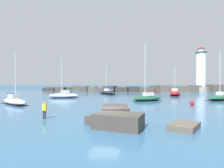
{
  "coord_description": "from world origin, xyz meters",
  "views": [
    {
      "loc": [
        1.98,
        -14.52,
        3.46
      ],
      "look_at": [
        -1.72,
        25.03,
        3.02
      ],
      "focal_mm": 28.0,
      "sensor_mm": 36.0,
      "label": 1
    }
  ],
  "objects_px": {
    "lighthouse": "(201,72)",
    "mooring_buoy_far_side": "(59,94)",
    "sailboat_moored_5": "(222,97)",
    "person_on_rocks": "(44,109)",
    "sailboat_moored_0": "(64,95)",
    "mooring_buoy_orange_near": "(192,103)",
    "sailboat_moored_1": "(147,98)",
    "sailboat_moored_3": "(14,101)",
    "sailboat_moored_4": "(175,93)",
    "sailboat_moored_2": "(107,92)"
  },
  "relations": [
    {
      "from": "lighthouse",
      "to": "sailboat_moored_1",
      "type": "height_order",
      "value": "lighthouse"
    },
    {
      "from": "person_on_rocks",
      "to": "sailboat_moored_1",
      "type": "bearing_deg",
      "value": 55.91
    },
    {
      "from": "sailboat_moored_0",
      "to": "sailboat_moored_1",
      "type": "relative_size",
      "value": 0.83
    },
    {
      "from": "mooring_buoy_orange_near",
      "to": "mooring_buoy_far_side",
      "type": "bearing_deg",
      "value": 149.84
    },
    {
      "from": "sailboat_moored_2",
      "to": "sailboat_moored_4",
      "type": "xyz_separation_m",
      "value": [
        17.79,
        -4.71,
        0.14
      ]
    },
    {
      "from": "sailboat_moored_2",
      "to": "mooring_buoy_orange_near",
      "type": "xyz_separation_m",
      "value": [
        15.6,
        -22.77,
        -0.2
      ]
    },
    {
      "from": "lighthouse",
      "to": "sailboat_moored_5",
      "type": "distance_m",
      "value": 30.14
    },
    {
      "from": "lighthouse",
      "to": "mooring_buoy_far_side",
      "type": "bearing_deg",
      "value": -154.2
    },
    {
      "from": "mooring_buoy_orange_near",
      "to": "person_on_rocks",
      "type": "height_order",
      "value": "person_on_rocks"
    },
    {
      "from": "lighthouse",
      "to": "sailboat_moored_2",
      "type": "height_order",
      "value": "lighthouse"
    },
    {
      "from": "sailboat_moored_5",
      "to": "person_on_rocks",
      "type": "bearing_deg",
      "value": -142.86
    },
    {
      "from": "mooring_buoy_far_side",
      "to": "sailboat_moored_2",
      "type": "bearing_deg",
      "value": 30.92
    },
    {
      "from": "mooring_buoy_orange_near",
      "to": "person_on_rocks",
      "type": "bearing_deg",
      "value": -146.83
    },
    {
      "from": "sailboat_moored_1",
      "to": "person_on_rocks",
      "type": "bearing_deg",
      "value": -124.09
    },
    {
      "from": "sailboat_moored_0",
      "to": "sailboat_moored_4",
      "type": "xyz_separation_m",
      "value": [
        25.67,
        8.41,
        0.07
      ]
    },
    {
      "from": "sailboat_moored_1",
      "to": "mooring_buoy_orange_near",
      "type": "xyz_separation_m",
      "value": [
        6.07,
        -5.39,
        -0.23
      ]
    },
    {
      "from": "sailboat_moored_5",
      "to": "mooring_buoy_far_side",
      "type": "height_order",
      "value": "sailboat_moored_5"
    },
    {
      "from": "sailboat_moored_1",
      "to": "mooring_buoy_far_side",
      "type": "xyz_separation_m",
      "value": [
        -21.14,
        10.42,
        -0.26
      ]
    },
    {
      "from": "sailboat_moored_4",
      "to": "sailboat_moored_2",
      "type": "bearing_deg",
      "value": 165.18
    },
    {
      "from": "sailboat_moored_1",
      "to": "mooring_buoy_orange_near",
      "type": "bearing_deg",
      "value": -41.62
    },
    {
      "from": "sailboat_moored_0",
      "to": "sailboat_moored_4",
      "type": "height_order",
      "value": "sailboat_moored_0"
    },
    {
      "from": "sailboat_moored_2",
      "to": "sailboat_moored_4",
      "type": "distance_m",
      "value": 18.4
    },
    {
      "from": "sailboat_moored_3",
      "to": "person_on_rocks",
      "type": "relative_size",
      "value": 4.92
    },
    {
      "from": "sailboat_moored_2",
      "to": "lighthouse",
      "type": "bearing_deg",
      "value": 23.78
    },
    {
      "from": "lighthouse",
      "to": "sailboat_moored_2",
      "type": "distance_m",
      "value": 34.9
    },
    {
      "from": "mooring_buoy_orange_near",
      "to": "sailboat_moored_1",
      "type": "bearing_deg",
      "value": 138.38
    },
    {
      "from": "sailboat_moored_2",
      "to": "sailboat_moored_4",
      "type": "relative_size",
      "value": 1.15
    },
    {
      "from": "sailboat_moored_0",
      "to": "mooring_buoy_far_side",
      "type": "relative_size",
      "value": 10.26
    },
    {
      "from": "sailboat_moored_5",
      "to": "mooring_buoy_orange_near",
      "type": "bearing_deg",
      "value": -135.75
    },
    {
      "from": "sailboat_moored_1",
      "to": "sailboat_moored_5",
      "type": "bearing_deg",
      "value": 10.71
    },
    {
      "from": "sailboat_moored_1",
      "to": "person_on_rocks",
      "type": "xyz_separation_m",
      "value": [
        -11.36,
        -16.78,
        0.3
      ]
    },
    {
      "from": "sailboat_moored_0",
      "to": "mooring_buoy_far_side",
      "type": "xyz_separation_m",
      "value": [
        -3.72,
        6.16,
        -0.29
      ]
    },
    {
      "from": "sailboat_moored_3",
      "to": "mooring_buoy_far_side",
      "type": "xyz_separation_m",
      "value": [
        -0.11,
        17.59,
        -0.25
      ]
    },
    {
      "from": "mooring_buoy_far_side",
      "to": "person_on_rocks",
      "type": "xyz_separation_m",
      "value": [
        9.78,
        -27.2,
        0.55
      ]
    },
    {
      "from": "sailboat_moored_5",
      "to": "person_on_rocks",
      "type": "height_order",
      "value": "sailboat_moored_5"
    },
    {
      "from": "lighthouse",
      "to": "sailboat_moored_3",
      "type": "xyz_separation_m",
      "value": [
        -42.88,
        -38.37,
        -6.45
      ]
    },
    {
      "from": "sailboat_moored_3",
      "to": "mooring_buoy_far_side",
      "type": "relative_size",
      "value": 9.18
    },
    {
      "from": "sailboat_moored_1",
      "to": "sailboat_moored_5",
      "type": "distance_m",
      "value": 14.65
    },
    {
      "from": "sailboat_moored_5",
      "to": "person_on_rocks",
      "type": "xyz_separation_m",
      "value": [
        -25.76,
        -19.51,
        0.31
      ]
    },
    {
      "from": "sailboat_moored_0",
      "to": "sailboat_moored_5",
      "type": "height_order",
      "value": "sailboat_moored_5"
    },
    {
      "from": "sailboat_moored_1",
      "to": "person_on_rocks",
      "type": "distance_m",
      "value": 20.27
    },
    {
      "from": "sailboat_moored_0",
      "to": "mooring_buoy_orange_near",
      "type": "relative_size",
      "value": 9.72
    },
    {
      "from": "lighthouse",
      "to": "person_on_rocks",
      "type": "distance_m",
      "value": 58.68
    },
    {
      "from": "sailboat_moored_5",
      "to": "sailboat_moored_3",
      "type": "bearing_deg",
      "value": -164.41
    },
    {
      "from": "lighthouse",
      "to": "sailboat_moored_0",
      "type": "height_order",
      "value": "lighthouse"
    },
    {
      "from": "sailboat_moored_3",
      "to": "mooring_buoy_orange_near",
      "type": "bearing_deg",
      "value": 3.74
    },
    {
      "from": "mooring_buoy_far_side",
      "to": "person_on_rocks",
      "type": "bearing_deg",
      "value": -70.22
    },
    {
      "from": "mooring_buoy_far_side",
      "to": "sailboat_moored_1",
      "type": "bearing_deg",
      "value": -26.24
    },
    {
      "from": "lighthouse",
      "to": "sailboat_moored_1",
      "type": "xyz_separation_m",
      "value": [
        -21.85,
        -31.2,
        -6.44
      ]
    },
    {
      "from": "lighthouse",
      "to": "person_on_rocks",
      "type": "xyz_separation_m",
      "value": [
        -33.21,
        -47.99,
        -6.15
      ]
    }
  ]
}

